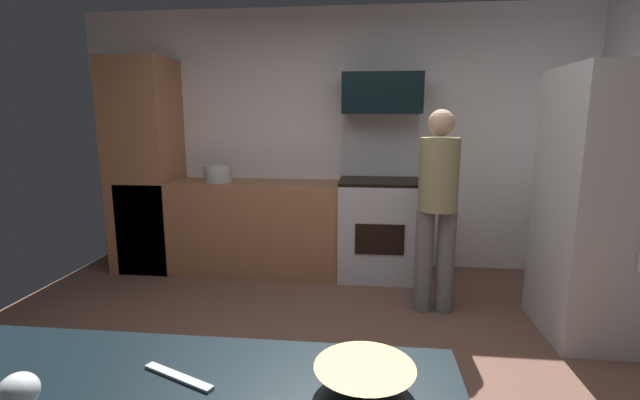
{
  "coord_description": "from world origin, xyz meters",
  "views": [
    {
      "loc": [
        0.33,
        -2.25,
        1.52
      ],
      "look_at": [
        0.06,
        0.3,
        1.05
      ],
      "focal_mm": 24.82,
      "sensor_mm": 36.0,
      "label": 1
    }
  ],
  "objects_px": {
    "person_cook": "(437,202)",
    "wine_glass_near": "(19,395)",
    "stock_pot": "(218,174)",
    "mixing_bowl_large": "(364,379)",
    "oven_range": "(379,223)",
    "microwave": "(382,94)",
    "refrigerator": "(617,206)"
  },
  "relations": [
    {
      "from": "oven_range",
      "to": "microwave",
      "type": "height_order",
      "value": "microwave"
    },
    {
      "from": "microwave",
      "to": "mixing_bowl_large",
      "type": "relative_size",
      "value": 3.14
    },
    {
      "from": "mixing_bowl_large",
      "to": "wine_glass_near",
      "type": "relative_size",
      "value": 1.51
    },
    {
      "from": "microwave",
      "to": "oven_range",
      "type": "bearing_deg",
      "value": -90.0
    },
    {
      "from": "wine_glass_near",
      "to": "stock_pot",
      "type": "distance_m",
      "value": 3.65
    },
    {
      "from": "stock_pot",
      "to": "refrigerator",
      "type": "bearing_deg",
      "value": -18.63
    },
    {
      "from": "stock_pot",
      "to": "mixing_bowl_large",
      "type": "bearing_deg",
      "value": -65.73
    },
    {
      "from": "refrigerator",
      "to": "wine_glass_near",
      "type": "xyz_separation_m",
      "value": [
        -2.34,
        -2.47,
        0.08
      ]
    },
    {
      "from": "microwave",
      "to": "stock_pot",
      "type": "height_order",
      "value": "microwave"
    },
    {
      "from": "microwave",
      "to": "refrigerator",
      "type": "distance_m",
      "value": 2.12
    },
    {
      "from": "wine_glass_near",
      "to": "mixing_bowl_large",
      "type": "bearing_deg",
      "value": 21.05
    },
    {
      "from": "microwave",
      "to": "stock_pot",
      "type": "bearing_deg",
      "value": -177.14
    },
    {
      "from": "person_cook",
      "to": "wine_glass_near",
      "type": "height_order",
      "value": "person_cook"
    },
    {
      "from": "oven_range",
      "to": "mixing_bowl_large",
      "type": "relative_size",
      "value": 6.65
    },
    {
      "from": "person_cook",
      "to": "wine_glass_near",
      "type": "bearing_deg",
      "value": -113.35
    },
    {
      "from": "oven_range",
      "to": "microwave",
      "type": "distance_m",
      "value": 1.24
    },
    {
      "from": "mixing_bowl_large",
      "to": "wine_glass_near",
      "type": "bearing_deg",
      "value": -158.95
    },
    {
      "from": "refrigerator",
      "to": "wine_glass_near",
      "type": "bearing_deg",
      "value": -133.4
    },
    {
      "from": "person_cook",
      "to": "mixing_bowl_large",
      "type": "relative_size",
      "value": 6.76
    },
    {
      "from": "stock_pot",
      "to": "person_cook",
      "type": "bearing_deg",
      "value": -21.76
    },
    {
      "from": "wine_glass_near",
      "to": "stock_pot",
      "type": "relative_size",
      "value": 0.57
    },
    {
      "from": "oven_range",
      "to": "refrigerator",
      "type": "relative_size",
      "value": 0.84
    },
    {
      "from": "oven_range",
      "to": "stock_pot",
      "type": "xyz_separation_m",
      "value": [
        -1.6,
        0.0,
        0.46
      ]
    },
    {
      "from": "oven_range",
      "to": "person_cook",
      "type": "bearing_deg",
      "value": -62.3
    },
    {
      "from": "refrigerator",
      "to": "stock_pot",
      "type": "xyz_separation_m",
      "value": [
        -3.18,
        1.07,
        0.05
      ]
    },
    {
      "from": "wine_glass_near",
      "to": "person_cook",
      "type": "bearing_deg",
      "value": 66.65
    },
    {
      "from": "wine_glass_near",
      "to": "stock_pot",
      "type": "height_order",
      "value": "stock_pot"
    },
    {
      "from": "wine_glass_near",
      "to": "oven_range",
      "type": "bearing_deg",
      "value": 77.89
    },
    {
      "from": "mixing_bowl_large",
      "to": "stock_pot",
      "type": "xyz_separation_m",
      "value": [
        -1.49,
        3.3,
        0.05
      ]
    },
    {
      "from": "oven_range",
      "to": "wine_glass_near",
      "type": "height_order",
      "value": "oven_range"
    },
    {
      "from": "oven_range",
      "to": "mixing_bowl_large",
      "type": "xyz_separation_m",
      "value": [
        -0.11,
        -3.29,
        0.41
      ]
    },
    {
      "from": "refrigerator",
      "to": "person_cook",
      "type": "bearing_deg",
      "value": 167.13
    }
  ]
}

